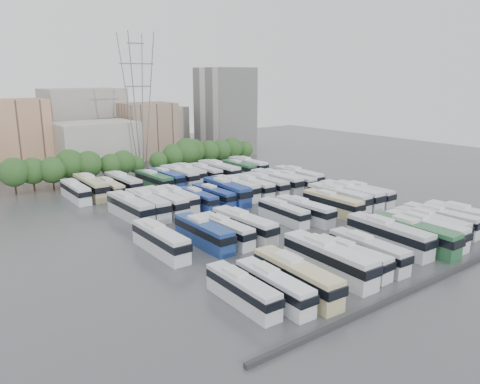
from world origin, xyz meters
TOP-DOWN VIEW (x-y plane):
  - ground at (0.00, 0.00)m, footprint 220.00×220.00m
  - parapet at (0.00, -33.00)m, footprint 56.00×0.50m
  - tree_line at (-0.89, 42.12)m, footprint 64.96×8.20m
  - city_buildings at (-7.46, 71.86)m, footprint 102.00×35.00m
  - apartment_tower at (34.00, 58.00)m, footprint 14.00×14.00m
  - electricity_pylon at (2.00, 50.00)m, footprint 9.00×6.91m
  - bus_r0_s0 at (-21.31, -23.77)m, footprint 2.63×10.98m
  - bus_r0_s1 at (-18.11, -25.17)m, footprint 2.87×11.32m
  - bus_r0_s2 at (-14.82, -25.20)m, footprint 3.44×12.88m
  - bus_r0_s4 at (-8.29, -24.00)m, footprint 3.37×13.68m
  - bus_r0_s5 at (-4.94, -24.61)m, footprint 2.81×11.25m
  - bus_r0_s6 at (-1.61, -24.63)m, footprint 3.09×11.89m
  - bus_r0_s8 at (5.08, -22.91)m, footprint 3.50×13.44m
  - bus_r0_s9 at (8.21, -24.92)m, footprint 3.17×13.19m
  - bus_r0_s10 at (11.53, -24.44)m, footprint 2.81×12.66m
  - bus_r0_s11 at (14.76, -23.36)m, footprint 3.06×12.04m
  - bus_r0_s12 at (18.19, -23.05)m, footprint 3.26×12.24m
  - bus_r0_s13 at (21.39, -25.43)m, footprint 3.48×13.15m
  - bus_r1_s0 at (-21.35, -5.23)m, footprint 2.75×12.41m
  - bus_r1_s2 at (-14.96, -6.20)m, footprint 2.70×12.32m
  - bus_r1_s3 at (-11.57, -6.70)m, footprint 2.82×11.48m
  - bus_r1_s4 at (-8.21, -6.91)m, footprint 3.26×12.69m
  - bus_r1_s7 at (1.60, -4.75)m, footprint 2.80×10.99m
  - bus_r1_s8 at (4.95, -6.38)m, footprint 2.89×11.88m
  - bus_r1_s10 at (11.63, -6.48)m, footprint 2.76×12.24m
  - bus_r1_s11 at (15.09, -4.80)m, footprint 2.97×13.28m
  - bus_r1_s12 at (18.25, -4.92)m, footprint 3.05×13.60m
  - bus_r1_s13 at (21.49, -5.34)m, footprint 3.08×12.52m
  - bus_r2_s1 at (-18.01, 12.13)m, footprint 3.15×13.17m
  - bus_r2_s2 at (-14.80, 12.15)m, footprint 3.11×13.13m
  - bus_r2_s3 at (-11.75, 12.05)m, footprint 3.16×13.19m
  - bus_r2_s4 at (-8.21, 13.25)m, footprint 2.60×11.82m
  - bus_r2_s5 at (-5.07, 11.16)m, footprint 2.52×10.89m
  - bus_r2_s6 at (-1.55, 11.33)m, footprint 2.89×11.27m
  - bus_r2_s7 at (1.69, 11.66)m, footprint 3.62×13.59m
  - bus_r2_s8 at (4.79, 13.00)m, footprint 3.23×12.81m
  - bus_r2_s9 at (8.26, 12.15)m, footprint 3.18×12.41m
  - bus_r2_s10 at (11.39, 11.88)m, footprint 2.77×12.65m
  - bus_r2_s11 at (14.92, 12.17)m, footprint 3.47×13.67m
  - bus_r2_s12 at (18.15, 10.96)m, footprint 3.23×12.35m
  - bus_r2_s13 at (21.59, 12.57)m, footprint 2.90×13.17m
  - bus_r3_s0 at (-21.45, 30.07)m, footprint 2.72×11.84m
  - bus_r3_s1 at (-18.11, 30.93)m, footprint 3.08×13.62m
  - bus_r3_s2 at (-14.85, 29.16)m, footprint 2.58×11.02m
  - bus_r3_s3 at (-11.47, 30.38)m, footprint 3.17×12.79m
  - bus_r3_s5 at (-5.05, 29.11)m, footprint 3.26×12.34m
  - bus_r3_s6 at (-1.68, 29.96)m, footprint 3.13×12.17m
  - bus_r3_s7 at (1.53, 29.87)m, footprint 3.08×12.89m
  - bus_r3_s8 at (4.82, 31.13)m, footprint 3.15×12.39m
  - bus_r3_s9 at (8.19, 29.70)m, footprint 2.77×11.98m
  - bus_r3_s10 at (11.62, 28.82)m, footprint 3.17×13.62m
  - bus_r3_s12 at (18.18, 29.86)m, footprint 2.61×11.36m
  - bus_r3_s13 at (21.22, 30.13)m, footprint 2.83×12.69m

SIDE VIEW (x-z plane):
  - ground at x=0.00m, z-range 0.00..0.00m
  - parapet at x=0.00m, z-range 0.00..0.50m
  - bus_r2_s5 at x=-5.07m, z-range -0.03..3.38m
  - bus_r1_s7 at x=1.60m, z-range -0.03..3.39m
  - bus_r0_s0 at x=-21.31m, z-range -0.03..3.40m
  - bus_r3_s2 at x=-14.85m, z-range -0.03..3.41m
  - bus_r0_s5 at x=-4.94m, z-range -0.03..3.48m
  - bus_r2_s6 at x=-1.55m, z-range -0.03..3.48m
  - bus_r0_s1 at x=-18.11m, z-range -0.03..3.49m
  - bus_r3_s12 at x=18.18m, z-range -0.03..3.52m
  - bus_r1_s3 at x=-11.57m, z-range -0.03..3.55m
  - bus_r0_s6 at x=-1.61m, z-range -0.03..3.67m
  - bus_r3_s0 at x=-21.45m, z-range -0.03..3.67m
  - bus_r2_s4 at x=-8.21m, z-range -0.03..3.67m
  - bus_r1_s8 at x=4.95m, z-range -0.03..3.68m
  - bus_r3_s9 at x=8.19m, z-range -0.03..3.72m
  - bus_r0_s11 at x=14.76m, z-range -0.03..3.72m
  - bus_r3_s6 at x=-1.68m, z-range -0.03..3.75m
  - bus_r0_s12 at x=18.19m, z-range -0.03..3.77m
  - bus_r1_s10 at x=11.63m, z-range -0.03..3.80m
  - bus_r3_s5 at x=-5.05m, z-range -0.03..3.80m
  - bus_r2_s12 at x=18.15m, z-range -0.03..3.81m
  - bus_r3_s8 at x=4.82m, z-range -0.03..3.82m
  - bus_r2_s9 at x=8.26m, z-range -0.04..3.83m
  - bus_r1_s2 at x=-14.96m, z-range -0.04..3.83m
  - bus_r1_s0 at x=-21.35m, z-range -0.04..3.85m
  - bus_r1_s13 at x=21.49m, z-range -0.04..3.87m
  - bus_r1_s4 at x=-8.21m, z-range -0.04..3.91m
  - bus_r2_s10 at x=11.39m, z-range -0.04..3.93m
  - bus_r0_s10 at x=11.53m, z-range -0.04..3.93m
  - bus_r3_s13 at x=21.22m, z-range -0.04..3.94m
  - bus_r3_s3 at x=-11.47m, z-range -0.04..3.95m
  - bus_r2_s8 at x=4.79m, z-range -0.04..3.95m
  - bus_r0_s2 at x=-14.82m, z-range -0.04..3.97m
  - bus_r3_s7 at x=1.53m, z-range -0.04..3.99m
  - bus_r0_s13 at x=21.39m, z-range -0.04..4.05m
  - bus_r2_s2 at x=-14.80m, z-range -0.04..4.07m
  - bus_r2_s1 at x=-18.01m, z-range -0.04..4.08m
  - bus_r0_s9 at x=8.21m, z-range -0.04..4.08m
  - bus_r2_s3 at x=-11.75m, z-range -0.04..4.08m
  - bus_r2_s13 at x=21.59m, z-range -0.04..4.09m
  - bus_r1_s11 at x=15.09m, z-range -0.04..4.12m
  - bus_r0_s8 at x=5.08m, z-range -0.04..4.14m
  - bus_r2_s7 at x=1.69m, z-range -0.04..4.18m
  - bus_r2_s11 at x=14.92m, z-range -0.04..4.22m
  - bus_r3_s10 at x=11.62m, z-range -0.04..4.22m
  - bus_r1_s12 at x=18.25m, z-range -0.04..4.22m
  - bus_r3_s1 at x=-18.11m, z-range -0.04..4.23m
  - bus_r0_s4 at x=-8.29m, z-range -0.04..4.23m
  - tree_line at x=-0.89m, z-range 0.20..8.72m
  - city_buildings at x=-7.46m, z-range -2.13..17.87m
  - apartment_tower at x=34.00m, z-range 0.00..26.00m
  - electricity_pylon at x=2.00m, z-range 1.75..35.57m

